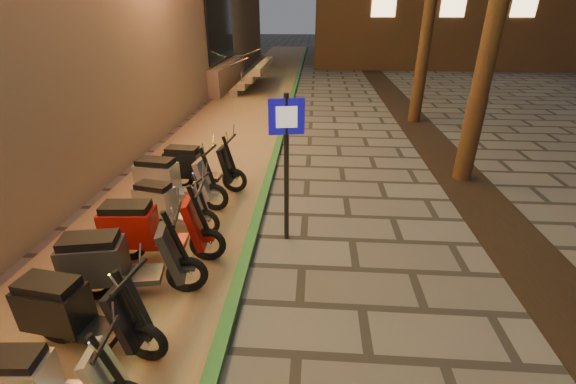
# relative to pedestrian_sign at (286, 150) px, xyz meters

# --- Properties ---
(parking_strip) EXTENTS (3.40, 60.00, 0.01)m
(parking_strip) POSITION_rel_pedestrian_sign_xyz_m (-2.30, 5.86, -1.61)
(parking_strip) COLOR #8C7251
(parking_strip) RESTS_ON ground
(green_curb) EXTENTS (0.18, 60.00, 0.10)m
(green_curb) POSITION_rel_pedestrian_sign_xyz_m (-0.60, 5.86, -1.57)
(green_curb) COLOR #27692E
(green_curb) RESTS_ON ground
(planting_strip) EXTENTS (1.20, 40.00, 0.02)m
(planting_strip) POSITION_rel_pedestrian_sign_xyz_m (3.90, 0.86, -1.61)
(planting_strip) COLOR black
(planting_strip) RESTS_ON ground
(pedestrian_sign) EXTENTS (0.55, 0.13, 2.50)m
(pedestrian_sign) POSITION_rel_pedestrian_sign_xyz_m (0.00, 0.00, 0.00)
(pedestrian_sign) COLOR black
(pedestrian_sign) RESTS_ON ground
(scooter_6) EXTENTS (1.53, 0.53, 1.07)m
(scooter_6) POSITION_rel_pedestrian_sign_xyz_m (-2.04, -3.37, -1.15)
(scooter_6) COLOR black
(scooter_6) RESTS_ON ground
(scooter_7) EXTENTS (1.74, 0.69, 1.22)m
(scooter_7) POSITION_rel_pedestrian_sign_xyz_m (-2.19, -2.54, -1.09)
(scooter_7) COLOR black
(scooter_7) RESTS_ON ground
(scooter_8) EXTENTS (1.86, 0.83, 1.30)m
(scooter_8) POSITION_rel_pedestrian_sign_xyz_m (-2.13, -1.66, -1.05)
(scooter_8) COLOR black
(scooter_8) RESTS_ON ground
(scooter_9) EXTENTS (1.86, 0.65, 1.31)m
(scooter_9) POSITION_rel_pedestrian_sign_xyz_m (-2.06, -0.79, -1.05)
(scooter_9) COLOR black
(scooter_9) RESTS_ON ground
(scooter_10) EXTENTS (1.58, 0.73, 1.11)m
(scooter_10) POSITION_rel_pedestrian_sign_xyz_m (-2.13, 0.20, -1.13)
(scooter_10) COLOR black
(scooter_10) RESTS_ON ground
(scooter_11) EXTENTS (1.85, 0.71, 1.30)m
(scooter_11) POSITION_rel_pedestrian_sign_xyz_m (-2.34, 1.03, -1.05)
(scooter_11) COLOR black
(scooter_11) RESTS_ON ground
(scooter_12) EXTENTS (1.78, 0.64, 1.25)m
(scooter_12) POSITION_rel_pedestrian_sign_xyz_m (-2.09, 1.85, -1.08)
(scooter_12) COLOR black
(scooter_12) RESTS_ON ground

